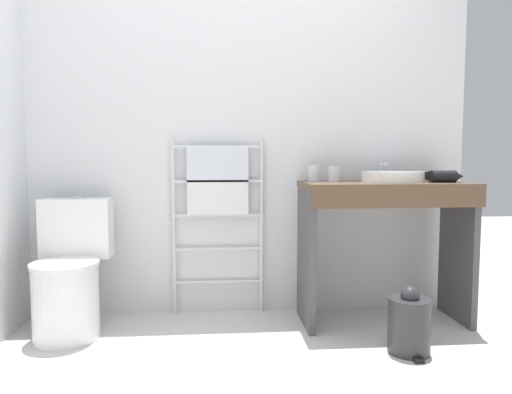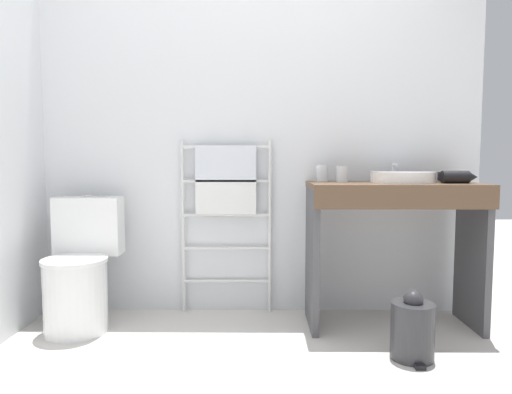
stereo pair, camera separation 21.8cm
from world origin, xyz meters
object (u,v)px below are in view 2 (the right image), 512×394
object	(u,v)px
toilet	(80,275)
cup_near_wall	(322,173)
hair_dryer	(456,177)
towel_radiator	(226,191)
cup_near_edge	(342,174)
sink_basin	(403,177)
trash_bin	(412,329)

from	to	relation	value
toilet	cup_near_wall	world-z (taller)	cup_near_wall
toilet	hair_dryer	distance (m)	2.32
hair_dryer	towel_radiator	bearing A→B (deg)	168.36
cup_near_edge	hair_dryer	distance (m)	0.66
sink_basin	toilet	bearing A→B (deg)	-177.37
toilet	cup_near_edge	world-z (taller)	cup_near_edge
towel_radiator	trash_bin	distance (m)	1.39
sink_basin	trash_bin	distance (m)	0.91
sink_basin	hair_dryer	distance (m)	0.30
cup_near_wall	trash_bin	size ratio (longest dim) A/B	0.29
cup_near_wall	trash_bin	bearing A→B (deg)	-58.88
toilet	hair_dryer	size ratio (longest dim) A/B	3.82
hair_dryer	cup_near_wall	bearing A→B (deg)	163.59
toilet	cup_near_edge	size ratio (longest dim) A/B	8.10
towel_radiator	hair_dryer	size ratio (longest dim) A/B	5.52
towel_radiator	sink_basin	xyz separation A→B (m)	(1.09, -0.20, 0.10)
towel_radiator	sink_basin	bearing A→B (deg)	-10.50
cup_near_wall	trash_bin	world-z (taller)	cup_near_wall
cup_near_wall	hair_dryer	size ratio (longest dim) A/B	0.50
sink_basin	cup_near_edge	size ratio (longest dim) A/B	3.89
sink_basin	hair_dryer	xyz separation A→B (m)	(0.29, -0.08, 0.00)
towel_radiator	trash_bin	world-z (taller)	towel_radiator
toilet	trash_bin	bearing A→B (deg)	-12.26
cup_near_edge	trash_bin	xyz separation A→B (m)	(0.27, -0.57, -0.78)
cup_near_edge	hair_dryer	world-z (taller)	cup_near_edge
cup_near_wall	toilet	bearing A→B (deg)	-171.17
toilet	sink_basin	world-z (taller)	sink_basin
trash_bin	sink_basin	bearing A→B (deg)	80.50
cup_near_edge	cup_near_wall	bearing A→B (deg)	149.91
cup_near_edge	hair_dryer	xyz separation A→B (m)	(0.64, -0.16, -0.01)
sink_basin	trash_bin	world-z (taller)	sink_basin
hair_dryer	cup_near_edge	bearing A→B (deg)	166.30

